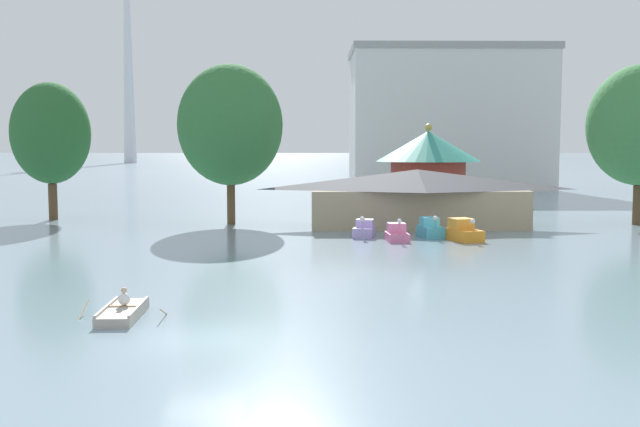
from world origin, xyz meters
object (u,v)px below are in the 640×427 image
(pedal_boat_orange, at_px, (463,232))
(shoreline_tree_mid, at_px, (230,125))
(rowboat_with_rower, at_px, (123,312))
(green_roof_pavilion, at_px, (428,165))
(pedal_boat_pink, at_px, (397,234))
(boathouse, at_px, (417,197))
(shoreline_tree_right, at_px, (640,125))
(pedal_boat_cyan, at_px, (430,229))
(background_building_block, at_px, (448,119))
(pedal_boat_lavender, at_px, (364,230))
(shoreline_tree_tall_left, at_px, (51,133))

(pedal_boat_orange, height_order, shoreline_tree_mid, shoreline_tree_mid)
(rowboat_with_rower, relative_size, shoreline_tree_mid, 0.27)
(green_roof_pavilion, height_order, shoreline_tree_mid, shoreline_tree_mid)
(pedal_boat_pink, height_order, boathouse, boathouse)
(shoreline_tree_right, bearing_deg, pedal_boat_pink, -154.13)
(pedal_boat_orange, bearing_deg, shoreline_tree_mid, -140.76)
(rowboat_with_rower, xyz_separation_m, shoreline_tree_right, (33.69, 32.30, 7.90))
(pedal_boat_cyan, relative_size, green_roof_pavilion, 0.26)
(rowboat_with_rower, xyz_separation_m, pedal_boat_pink, (12.80, 22.17, 0.27))
(background_building_block, bearing_deg, pedal_boat_lavender, -105.75)
(pedal_boat_cyan, distance_m, shoreline_tree_right, 21.43)
(green_roof_pavilion, distance_m, shoreline_tree_right, 19.29)
(pedal_boat_pink, relative_size, shoreline_tree_mid, 0.18)
(pedal_boat_pink, distance_m, pedal_boat_cyan, 3.23)
(pedal_boat_lavender, bearing_deg, background_building_block, 177.04)
(pedal_boat_pink, bearing_deg, shoreline_tree_right, 112.71)
(pedal_boat_cyan, distance_m, green_roof_pavilion, 19.90)
(rowboat_with_rower, relative_size, boathouse, 0.20)
(green_roof_pavilion, relative_size, shoreline_tree_right, 0.77)
(pedal_boat_orange, xyz_separation_m, shoreline_tree_tall_left, (-32.99, 14.85, 6.95))
(green_roof_pavilion, height_order, background_building_block, background_building_block)
(pedal_boat_cyan, xyz_separation_m, pedal_boat_orange, (1.94, -1.71, 0.01))
(pedal_boat_orange, height_order, green_roof_pavilion, green_roof_pavilion)
(pedal_boat_cyan, distance_m, background_building_block, 64.01)
(pedal_boat_orange, height_order, shoreline_tree_right, shoreline_tree_right)
(pedal_boat_pink, height_order, shoreline_tree_right, shoreline_tree_right)
(boathouse, height_order, shoreline_tree_right, shoreline_tree_right)
(rowboat_with_rower, relative_size, background_building_block, 0.12)
(pedal_boat_pink, xyz_separation_m, boathouse, (2.62, 8.56, 1.93))
(pedal_boat_lavender, distance_m, boathouse, 8.14)
(pedal_boat_cyan, relative_size, pedal_boat_orange, 0.79)
(rowboat_with_rower, distance_m, green_roof_pavilion, 47.27)
(rowboat_with_rower, distance_m, pedal_boat_pink, 25.60)
(green_roof_pavilion, bearing_deg, boathouse, -102.79)
(pedal_boat_pink, distance_m, shoreline_tree_mid, 18.34)
(pedal_boat_lavender, height_order, pedal_boat_cyan, pedal_boat_cyan)
(shoreline_tree_mid, height_order, shoreline_tree_right, shoreline_tree_mid)
(boathouse, relative_size, shoreline_tree_tall_left, 1.51)
(shoreline_tree_right, bearing_deg, pedal_boat_orange, -148.77)
(pedal_boat_lavender, distance_m, shoreline_tree_mid, 15.69)
(pedal_boat_cyan, bearing_deg, shoreline_tree_mid, -130.99)
(pedal_boat_orange, distance_m, shoreline_tree_right, 20.56)
(pedal_boat_lavender, relative_size, shoreline_tree_right, 0.19)
(shoreline_tree_tall_left, xyz_separation_m, shoreline_tree_mid, (16.05, -3.94, 0.61))
(rowboat_with_rower, height_order, boathouse, boathouse)
(pedal_boat_pink, height_order, shoreline_tree_tall_left, shoreline_tree_tall_left)
(rowboat_with_rower, xyz_separation_m, pedal_boat_cyan, (15.39, 24.09, 0.37))
(green_roof_pavilion, height_order, shoreline_tree_tall_left, shoreline_tree_tall_left)
(rowboat_with_rower, distance_m, background_building_block, 91.08)
(pedal_boat_pink, xyz_separation_m, background_building_block, (15.34, 63.81, 10.28))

